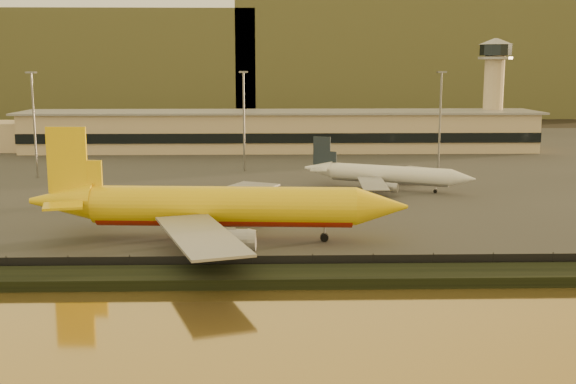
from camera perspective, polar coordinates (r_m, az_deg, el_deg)
name	(u,v)px	position (r m, az deg, el deg)	size (l,w,h in m)	color
ground	(294,248)	(108.36, 0.48, -4.48)	(900.00, 900.00, 0.00)	black
embankment	(299,277)	(91.80, 0.86, -6.71)	(320.00, 7.00, 1.40)	black
tarmac	(282,163)	(201.70, -0.49, 2.30)	(320.00, 220.00, 0.20)	#2D2D2D
perimeter_fence	(298,264)	(95.48, 0.76, -5.67)	(300.00, 0.05, 2.20)	black
terminal_building	(235,131)	(231.60, -4.24, 4.79)	(202.00, 25.00, 12.60)	tan
control_tower	(494,82)	(247.19, 15.96, 8.35)	(11.20, 11.20, 35.50)	tan
apron_light_masts	(343,112)	(181.20, 4.40, 6.35)	(152.20, 12.20, 25.40)	slate
distant_hills	(240,58)	(445.20, -3.82, 10.51)	(470.00, 160.00, 70.00)	#66663B
dhl_cargo_jet	(217,207)	(111.89, -5.61, -1.20)	(58.92, 57.59, 17.60)	yellow
white_narrowbody_jet	(386,175)	(158.97, 7.79, 1.36)	(36.29, 34.32, 11.05)	white
gse_vehicle_yellow	(319,204)	(137.03, 2.46, -0.99)	(3.61, 1.63, 1.63)	yellow
gse_vehicle_white	(163,201)	(142.33, -9.86, -0.69)	(3.86, 1.74, 1.74)	white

